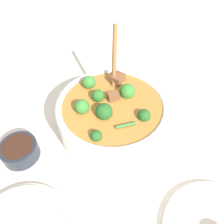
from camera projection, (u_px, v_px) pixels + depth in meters
name	position (u px, v px, depth m)	size (l,w,h in m)	color
ground_plane	(112.00, 127.00, 0.62)	(4.00, 4.00, 0.00)	silver
stew_bowl	(112.00, 113.00, 0.57)	(0.28, 0.29, 0.23)	white
condiment_bowl	(19.00, 150.00, 0.54)	(0.09, 0.09, 0.04)	#232833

